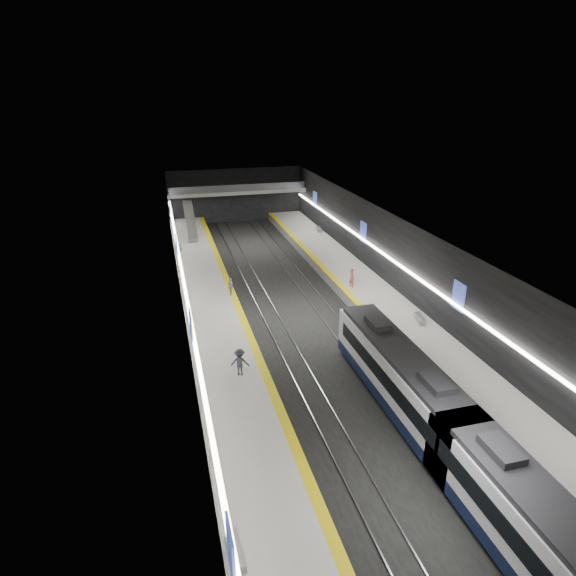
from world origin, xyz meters
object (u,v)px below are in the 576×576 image
object	(u,v)px
escalator	(190,221)
bench_left_near	(235,551)
bench_right_far	(319,230)
passenger_left_b	(240,362)
train	(460,444)
bench_right_near	(420,319)
passenger_right_a	(352,278)
passenger_left_a	(230,286)
bench_left_far	(179,247)

from	to	relation	value
escalator	bench_left_near	size ratio (longest dim) A/B	4.06
bench_right_far	passenger_left_b	world-z (taller)	passenger_left_b
train	escalator	xyz separation A→B (m)	(-10.00, 46.06, 0.70)
bench_left_near	bench_right_near	distance (m)	25.40
bench_right_near	passenger_right_a	xyz separation A→B (m)	(-2.68, 8.54, 0.72)
escalator	passenger_left_b	size ratio (longest dim) A/B	4.12
train	passenger_left_a	world-z (taller)	train
escalator	bench_left_far	bearing A→B (deg)	-107.82
bench_right_far	passenger_left_a	size ratio (longest dim) A/B	1.16
bench_left_near	bench_right_far	world-z (taller)	bench_left_near
bench_left_far	passenger_left_a	size ratio (longest dim) A/B	1.19
bench_left_far	passenger_left_b	world-z (taller)	passenger_left_b
train	passenger_right_a	size ratio (longest dim) A/B	14.83
bench_left_near	passenger_left_b	distance (m)	13.70
bench_right_near	bench_left_far	bearing A→B (deg)	140.65
bench_left_far	bench_right_far	bearing A→B (deg)	6.96
bench_right_far	bench_left_near	bearing A→B (deg)	-104.70
escalator	passenger_left_b	bearing A→B (deg)	-89.11
train	bench_right_near	xyz separation A→B (m)	(6.37, 15.22, -0.97)
bench_left_far	bench_left_near	bearing A→B (deg)	-92.60
train	bench_left_far	world-z (taller)	train
bench_left_far	passenger_left_a	xyz separation A→B (m)	(3.89, -15.30, 0.59)
bench_left_far	bench_right_near	distance (m)	30.93
bench_left_near	escalator	bearing A→B (deg)	85.82
train	passenger_left_a	distance (m)	26.14
passenger_left_b	bench_right_far	bearing A→B (deg)	-99.31
bench_left_near	bench_right_far	distance (m)	49.35
bench_left_near	passenger_left_b	world-z (taller)	passenger_left_b
bench_left_far	bench_right_far	xyz separation A→B (m)	(18.75, 3.10, -0.01)
bench_left_far	bench_right_near	size ratio (longest dim) A/B	1.08
escalator	bench_left_far	distance (m)	6.39
train	passenger_left_b	distance (m)	14.60
passenger_right_a	passenger_left_a	distance (m)	11.75
bench_right_near	escalator	bearing A→B (deg)	132.43
bench_right_far	passenger_left_a	xyz separation A→B (m)	(-14.86, -18.41, 0.60)
passenger_right_a	escalator	bearing A→B (deg)	10.89
bench_right_near	passenger_left_a	size ratio (longest dim) A/B	1.10
bench_left_near	bench_right_near	size ratio (longest dim) A/B	1.07
bench_left_near	passenger_left_a	bearing A→B (deg)	79.82
bench_left_far	train	bearing A→B (deg)	-75.96
bench_right_far	passenger_left_a	world-z (taller)	passenger_left_a
escalator	bench_left_near	world-z (taller)	escalator
train	passenger_left_a	bearing A→B (deg)	107.82
escalator	passenger_right_a	size ratio (longest dim) A/B	4.25
bench_right_near	passenger_right_a	bearing A→B (deg)	121.87
escalator	passenger_right_a	distance (m)	26.19
escalator	passenger_left_b	xyz separation A→B (m)	(0.54, -34.93, -0.93)
passenger_left_a	passenger_left_b	xyz separation A→B (m)	(-1.46, -13.75, 0.14)
escalator	passenger_left_a	world-z (taller)	escalator
bench_left_far	passenger_right_a	bearing A→B (deg)	-48.95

